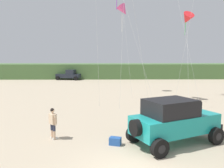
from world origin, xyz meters
TOP-DOWN VIEW (x-y plane):
  - dune_ridge at (-4.84, 41.97)m, footprint 90.00×9.99m
  - jeep at (2.38, 2.77)m, footprint 5.00×3.99m
  - person_watching at (-3.81, 3.51)m, footprint 0.47×0.48m
  - cooler_box at (-0.55, 2.61)m, footprint 0.64×0.51m
  - distant_pickup at (-8.45, 36.64)m, footprint 4.90×3.25m
  - kite_green_box at (7.73, 17.11)m, footprint 2.43×6.86m
  - kite_yellow_diamond at (0.99, 20.10)m, footprint 1.97×5.34m

SIDE VIEW (x-z plane):
  - cooler_box at x=-0.55m, z-range 0.00..0.38m
  - person_watching at x=-3.81m, z-range 0.10..1.77m
  - distant_pickup at x=-8.45m, z-range -0.05..1.93m
  - jeep at x=2.38m, z-range 0.07..2.33m
  - dune_ridge at x=-4.84m, z-range 0.00..2.99m
  - kite_green_box at x=7.73m, z-range 3.78..13.22m
  - kite_yellow_diamond at x=0.99m, z-range 4.55..15.40m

